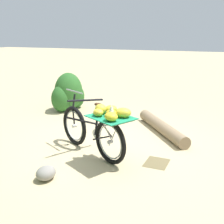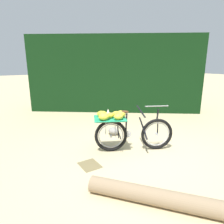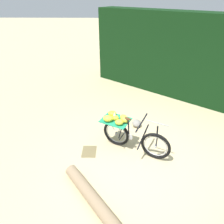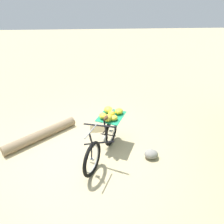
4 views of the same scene
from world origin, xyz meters
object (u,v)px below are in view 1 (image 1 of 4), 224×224
shrub_cluster (68,94)px  bicycle (97,127)px  path_stone (46,173)px  fallen_log (162,127)px

shrub_cluster → bicycle: bearing=-139.6°
shrub_cluster → path_stone: size_ratio=3.36×
shrub_cluster → path_stone: shrub_cluster is taller
bicycle → path_stone: bicycle is taller
fallen_log → bicycle: bearing=155.9°
fallen_log → path_stone: (-2.62, 1.03, -0.02)m
fallen_log → shrub_cluster: shrub_cluster is taller
fallen_log → path_stone: size_ratio=6.18×
bicycle → path_stone: 1.14m
bicycle → fallen_log: bearing=-87.1°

